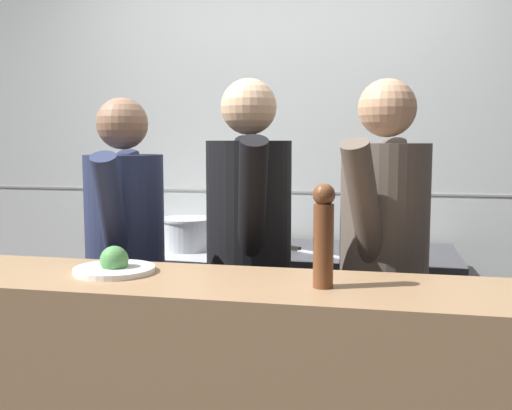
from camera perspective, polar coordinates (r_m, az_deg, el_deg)
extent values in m
cube|color=silver|center=(3.47, 2.30, 3.78)|extent=(8.00, 0.06, 2.60)
cube|color=gray|center=(3.45, 2.19, 1.26)|extent=(8.00, 0.00, 0.01)
cube|color=#232326|center=(3.34, -6.33, -11.78)|extent=(0.82, 0.70, 0.83)
cube|color=#B7BABF|center=(3.24, -6.42, -4.42)|extent=(0.84, 0.71, 0.04)
cube|color=#B7BABF|center=(3.02, -8.40, -12.51)|extent=(0.74, 0.03, 0.10)
cube|color=#38383D|center=(3.18, 9.85, -12.27)|extent=(0.95, 0.65, 0.89)
cylinder|color=#B7BABF|center=(3.17, -6.63, -2.75)|extent=(0.27, 0.27, 0.17)
cylinder|color=#B7BABF|center=(3.16, -6.65, -1.36)|extent=(0.28, 0.28, 0.01)
cube|color=#B7BABF|center=(2.95, 6.13, -4.67)|extent=(0.24, 0.18, 0.01)
cube|color=black|center=(3.07, 3.41, -4.08)|extent=(0.10, 0.08, 0.02)
cylinder|color=white|center=(2.01, -13.33, -6.02)|extent=(0.26, 0.26, 0.02)
sphere|color=#4C8C47|center=(2.00, -13.35, -5.11)|extent=(0.09, 0.09, 0.09)
cylinder|color=brown|center=(1.75, 6.43, -3.89)|extent=(0.06, 0.06, 0.25)
sphere|color=brown|center=(1.73, 6.49, 0.99)|extent=(0.07, 0.07, 0.07)
cube|color=black|center=(2.77, -12.04, -16.60)|extent=(0.31, 0.23, 0.76)
cylinder|color=#262D4C|center=(2.58, -12.39, -2.27)|extent=(0.39, 0.39, 0.63)
sphere|color=#8C664C|center=(2.56, -12.62, 7.58)|extent=(0.21, 0.21, 0.21)
cylinder|color=#262D4C|center=(2.76, -11.49, -0.17)|extent=(0.16, 0.33, 0.52)
cylinder|color=#262D4C|center=(2.39, -13.51, -1.20)|extent=(0.16, 0.33, 0.52)
cube|color=black|center=(2.62, -0.66, -17.42)|extent=(0.33, 0.26, 0.79)
cylinder|color=black|center=(2.43, -0.68, -1.58)|extent=(0.43, 0.43, 0.65)
sphere|color=#D8AD84|center=(2.41, -0.69, 9.35)|extent=(0.22, 0.22, 0.22)
cylinder|color=black|center=(2.62, -0.94, 0.68)|extent=(0.19, 0.34, 0.55)
cylinder|color=black|center=(2.21, -0.38, -0.32)|extent=(0.19, 0.34, 0.55)
cube|color=black|center=(2.57, 11.75, -18.10)|extent=(0.34, 0.27, 0.79)
cylinder|color=brown|center=(2.37, 12.13, -2.09)|extent=(0.44, 0.44, 0.65)
sphere|color=tan|center=(2.35, 12.39, 9.02)|extent=(0.22, 0.22, 0.22)
cylinder|color=brown|center=(2.55, 13.68, 0.18)|extent=(0.21, 0.34, 0.54)
cylinder|color=brown|center=(2.17, 10.41, -0.77)|extent=(0.21, 0.34, 0.54)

